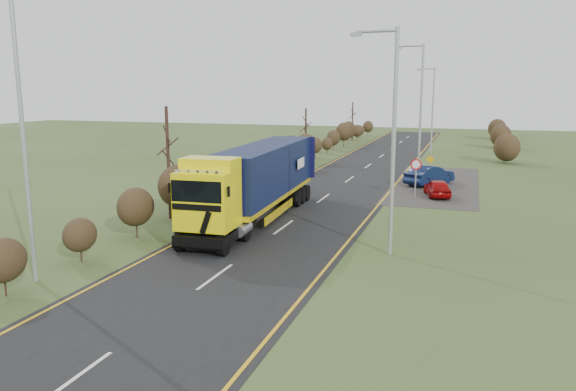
% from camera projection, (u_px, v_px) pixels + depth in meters
% --- Properties ---
extents(ground, '(160.00, 160.00, 0.00)m').
position_uv_depth(ground, '(255.00, 249.00, 24.81)').
color(ground, '#38461E').
rests_on(ground, ground).
extents(road, '(8.00, 120.00, 0.02)m').
position_uv_depth(road, '(315.00, 204.00, 34.14)').
color(road, black).
rests_on(road, ground).
extents(layby, '(6.00, 18.00, 0.02)m').
position_uv_depth(layby, '(436.00, 184.00, 41.47)').
color(layby, '#2E2C29').
rests_on(layby, ground).
extents(lane_markings, '(7.52, 116.00, 0.01)m').
position_uv_depth(lane_markings, '(314.00, 205.00, 33.85)').
color(lane_markings, gold).
rests_on(lane_markings, road).
extents(hedgerow, '(2.24, 102.04, 6.05)m').
position_uv_depth(hedgerow, '(210.00, 179.00, 33.71)').
color(hedgerow, black).
rests_on(hedgerow, ground).
extents(lorry, '(3.03, 14.56, 4.03)m').
position_uv_depth(lorry, '(257.00, 178.00, 29.73)').
color(lorry, black).
rests_on(lorry, ground).
extents(car_red_hatchback, '(2.14, 3.60, 1.15)m').
position_uv_depth(car_red_hatchback, '(437.00, 188.00, 36.56)').
color(car_red_hatchback, '#990708').
rests_on(car_red_hatchback, ground).
extents(car_blue_sedan, '(3.51, 4.52, 1.43)m').
position_uv_depth(car_blue_sedan, '(429.00, 175.00, 40.93)').
color(car_blue_sedan, '#091434').
rests_on(car_blue_sedan, ground).
extents(streetlight_near, '(1.99, 0.19, 9.39)m').
position_uv_depth(streetlight_near, '(391.00, 133.00, 23.05)').
color(streetlight_near, '#A1A4A7').
rests_on(streetlight_near, ground).
extents(streetlight_mid, '(2.15, 0.20, 10.18)m').
position_uv_depth(streetlight_mid, '(419.00, 106.00, 41.63)').
color(streetlight_mid, '#A1A4A7').
rests_on(streetlight_mid, ground).
extents(streetlight_far, '(1.95, 0.18, 9.15)m').
position_uv_depth(streetlight_far, '(432.00, 106.00, 60.64)').
color(streetlight_far, '#A1A4A7').
rests_on(streetlight_far, ground).
extents(left_pole, '(0.16, 0.16, 10.77)m').
position_uv_depth(left_pole, '(23.00, 135.00, 19.64)').
color(left_pole, '#A1A4A7').
rests_on(left_pole, ground).
extents(speed_sign, '(0.70, 0.10, 2.53)m').
position_uv_depth(speed_sign, '(416.00, 170.00, 35.94)').
color(speed_sign, '#A1A4A7').
rests_on(speed_sign, ground).
extents(warning_board, '(0.67, 0.11, 1.76)m').
position_uv_depth(warning_board, '(430.00, 164.00, 44.46)').
color(warning_board, '#A1A4A7').
rests_on(warning_board, ground).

